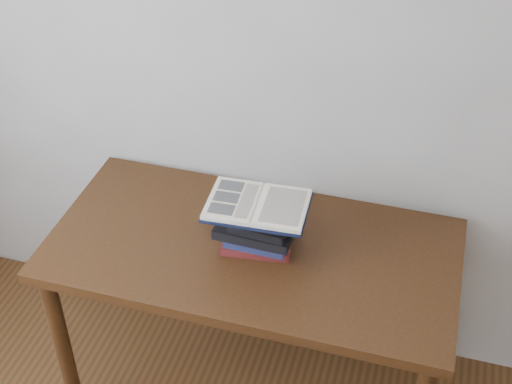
% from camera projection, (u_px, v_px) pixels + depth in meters
% --- Properties ---
extents(desk, '(1.38, 0.69, 0.74)m').
position_uv_depth(desk, '(252.00, 267.00, 2.46)').
color(desk, '#3F250F').
rests_on(desk, ground).
extents(book_stack, '(0.27, 0.19, 0.19)m').
position_uv_depth(book_stack, '(259.00, 225.00, 2.35)').
color(book_stack, maroon).
rests_on(book_stack, desk).
extents(open_book, '(0.34, 0.24, 0.03)m').
position_uv_depth(open_book, '(258.00, 205.00, 2.26)').
color(open_book, black).
rests_on(open_book, book_stack).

